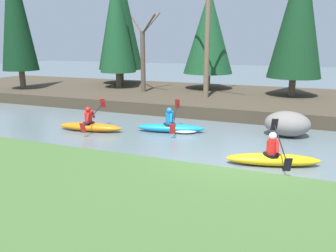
{
  "coord_description": "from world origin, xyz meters",
  "views": [
    {
      "loc": [
        1.52,
        -9.13,
        3.51
      ],
      "look_at": [
        -2.67,
        1.68,
        0.55
      ],
      "focal_mm": 35.0,
      "sensor_mm": 36.0,
      "label": 1
    }
  ],
  "objects_px": {
    "kayaker_lead": "(274,158)",
    "kayaker_middle": "(173,127)",
    "boulder_midstream": "(287,124)",
    "kayaker_trailing": "(91,126)"
  },
  "relations": [
    {
      "from": "kayaker_trailing",
      "to": "boulder_midstream",
      "type": "height_order",
      "value": "kayaker_trailing"
    },
    {
      "from": "kayaker_lead",
      "to": "boulder_midstream",
      "type": "height_order",
      "value": "kayaker_lead"
    },
    {
      "from": "kayaker_lead",
      "to": "kayaker_middle",
      "type": "height_order",
      "value": "same"
    },
    {
      "from": "kayaker_middle",
      "to": "boulder_midstream",
      "type": "height_order",
      "value": "kayaker_middle"
    },
    {
      "from": "kayaker_lead",
      "to": "kayaker_middle",
      "type": "relative_size",
      "value": 1.0
    },
    {
      "from": "kayaker_lead",
      "to": "boulder_midstream",
      "type": "xyz_separation_m",
      "value": [
        0.25,
        3.46,
        0.26
      ]
    },
    {
      "from": "kayaker_lead",
      "to": "kayaker_middle",
      "type": "xyz_separation_m",
      "value": [
        -4.03,
        2.39,
        -0.02
      ]
    },
    {
      "from": "kayaker_trailing",
      "to": "kayaker_lead",
      "type": "bearing_deg",
      "value": -18.62
    },
    {
      "from": "kayaker_trailing",
      "to": "boulder_midstream",
      "type": "distance_m",
      "value": 7.8
    },
    {
      "from": "kayaker_middle",
      "to": "kayaker_trailing",
      "type": "xyz_separation_m",
      "value": [
        -3.21,
        -1.07,
        0.02
      ]
    }
  ]
}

